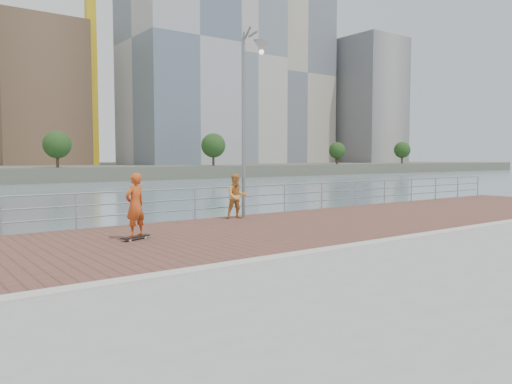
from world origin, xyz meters
TOP-DOWN VIEW (x-y plane):
  - water at (0.00, 0.00)m, footprint 400.00×400.00m
  - brick_lane at (0.00, 3.60)m, footprint 40.00×6.80m
  - curb at (0.00, 0.00)m, footprint 40.00×0.40m
  - guardrail at (0.00, 7.00)m, footprint 39.06×0.06m
  - street_lamp at (2.77, 6.03)m, footprint 0.47×1.37m
  - skateboard at (-2.41, 4.07)m, footprint 0.87×0.50m
  - skateboarder at (-2.41, 4.07)m, footprint 0.71×0.59m
  - bystander at (2.32, 6.28)m, footprint 0.93×0.82m
  - tower_crane at (27.36, 104.00)m, footprint 47.00×2.00m
  - skyline at (30.20, 104.42)m, footprint 233.00×41.00m
  - shoreline_trees at (16.50, 77.00)m, footprint 169.40×4.99m

SIDE VIEW (x-z plane):
  - water at x=0.00m, z-range -2.00..-2.00m
  - brick_lane at x=0.00m, z-range 0.00..0.02m
  - curb at x=0.00m, z-range 0.00..0.06m
  - skateboard at x=-2.41m, z-range 0.05..0.14m
  - guardrail at x=0.00m, z-range 0.13..1.25m
  - bystander at x=2.32m, z-range 0.02..1.61m
  - skateboarder at x=-2.41m, z-range 0.10..1.78m
  - shoreline_trees at x=16.50m, z-range 0.93..7.59m
  - street_lamp at x=2.77m, z-range 1.35..7.79m
  - skyline at x=30.20m, z-range -4.93..52.91m
  - tower_crane at x=27.36m, z-range 8.15..58.85m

